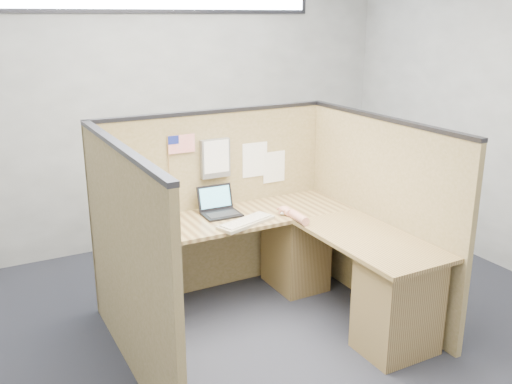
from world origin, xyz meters
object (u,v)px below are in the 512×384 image
laptop (219,207)px  keyboard (246,222)px  mouse (284,212)px  l_desk (277,270)px

laptop → keyboard: laptop is taller
laptop → keyboard: (0.08, -0.32, -0.04)m
keyboard → mouse: bearing=-10.8°
l_desk → laptop: 0.68m
laptop → keyboard: bearing=-73.9°
laptop → keyboard: size_ratio=0.59×
keyboard → mouse: mouse is taller
l_desk → mouse: mouse is taller
keyboard → mouse: (0.37, 0.05, 0.01)m
mouse → keyboard: bearing=-172.4°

